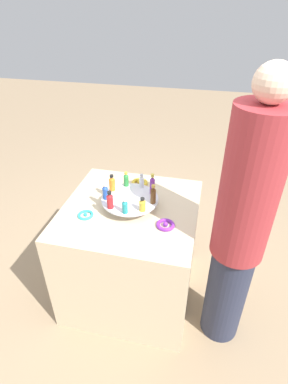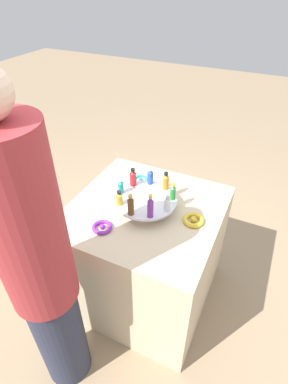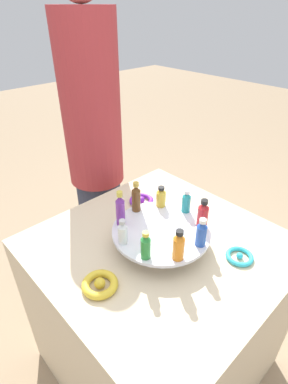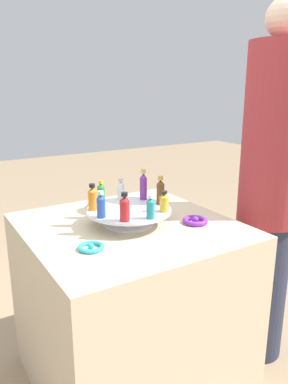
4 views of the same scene
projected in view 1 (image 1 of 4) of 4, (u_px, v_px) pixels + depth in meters
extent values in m
plane|color=#997F60|center=(133.00, 287.00, 2.31)|extent=(12.00, 12.00, 0.00)
cube|color=beige|center=(132.00, 251.00, 2.10)|extent=(0.85, 0.85, 0.77)
cylinder|color=silver|center=(130.00, 207.00, 1.89)|extent=(0.21, 0.21, 0.01)
cylinder|color=silver|center=(130.00, 203.00, 1.87)|extent=(0.11, 0.11, 0.05)
cylinder|color=silver|center=(130.00, 199.00, 1.86)|extent=(0.35, 0.35, 0.01)
cylinder|color=silver|center=(142.00, 182.00, 1.95)|extent=(0.03, 0.03, 0.07)
cone|color=silver|center=(142.00, 177.00, 1.92)|extent=(0.03, 0.03, 0.01)
cylinder|color=#B2B2B7|center=(142.00, 175.00, 1.92)|extent=(0.02, 0.02, 0.01)
cylinder|color=#288438|center=(126.00, 181.00, 1.96)|extent=(0.03, 0.03, 0.07)
cone|color=#288438|center=(126.00, 175.00, 1.93)|extent=(0.03, 0.03, 0.02)
cylinder|color=gold|center=(126.00, 173.00, 1.92)|extent=(0.02, 0.02, 0.01)
cylinder|color=orange|center=(112.00, 185.00, 1.91)|extent=(0.04, 0.04, 0.08)
cone|color=orange|center=(112.00, 178.00, 1.88)|extent=(0.04, 0.04, 0.02)
cylinder|color=black|center=(112.00, 176.00, 1.88)|extent=(0.02, 0.02, 0.01)
cylinder|color=#234CAD|center=(105.00, 193.00, 1.83)|extent=(0.04, 0.04, 0.08)
cone|color=#234CAD|center=(105.00, 187.00, 1.81)|extent=(0.03, 0.03, 0.02)
cylinder|color=silver|center=(105.00, 185.00, 1.80)|extent=(0.02, 0.02, 0.01)
cylinder|color=#B21E23|center=(110.00, 202.00, 1.75)|extent=(0.04, 0.04, 0.08)
cone|color=#B21E23|center=(109.00, 195.00, 1.72)|extent=(0.04, 0.04, 0.02)
cylinder|color=black|center=(109.00, 193.00, 1.71)|extent=(0.03, 0.03, 0.01)
cylinder|color=teal|center=(125.00, 208.00, 1.71)|extent=(0.03, 0.03, 0.07)
cone|color=teal|center=(125.00, 202.00, 1.69)|extent=(0.03, 0.03, 0.01)
cylinder|color=silver|center=(125.00, 200.00, 1.68)|extent=(0.02, 0.02, 0.01)
cylinder|color=gold|center=(142.00, 206.00, 1.73)|extent=(0.04, 0.04, 0.06)
cone|color=gold|center=(142.00, 201.00, 1.71)|extent=(0.04, 0.04, 0.01)
cylinder|color=black|center=(142.00, 199.00, 1.70)|extent=(0.02, 0.02, 0.01)
cylinder|color=brown|center=(153.00, 196.00, 1.79)|extent=(0.03, 0.03, 0.09)
cone|color=brown|center=(153.00, 189.00, 1.76)|extent=(0.03, 0.03, 0.02)
cylinder|color=#B79338|center=(153.00, 186.00, 1.75)|extent=(0.02, 0.02, 0.02)
cylinder|color=#702D93|center=(152.00, 187.00, 1.87)|extent=(0.03, 0.03, 0.10)
cone|color=#702D93|center=(152.00, 178.00, 1.84)|extent=(0.03, 0.03, 0.02)
cylinder|color=gold|center=(152.00, 175.00, 1.83)|extent=(0.02, 0.02, 0.02)
torus|color=purple|center=(165.00, 225.00, 1.73)|extent=(0.11, 0.11, 0.02)
sphere|color=purple|center=(166.00, 224.00, 1.73)|extent=(0.03, 0.03, 0.03)
torus|color=gold|center=(140.00, 183.00, 2.12)|extent=(0.12, 0.12, 0.03)
sphere|color=gold|center=(140.00, 182.00, 2.11)|extent=(0.04, 0.04, 0.04)
torus|color=#2DB7CC|center=(86.00, 215.00, 1.81)|extent=(0.10, 0.10, 0.02)
sphere|color=#2DB7CC|center=(86.00, 214.00, 1.81)|extent=(0.02, 0.02, 0.02)
cylinder|color=#282D42|center=(226.00, 292.00, 1.85)|extent=(0.24, 0.24, 0.71)
cylinder|color=#9E2D33|center=(250.00, 188.00, 1.43)|extent=(0.29, 0.29, 0.81)
sphere|color=beige|center=(274.00, 83.00, 1.16)|extent=(0.17, 0.17, 0.17)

